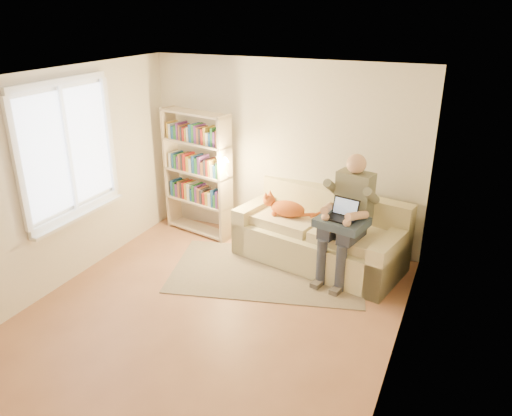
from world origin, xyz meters
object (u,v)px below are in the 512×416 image
at_px(laptop, 346,214).
at_px(sofa, 320,238).
at_px(person, 348,211).
at_px(cat, 282,207).
at_px(bookshelf, 197,168).

bearing_deg(laptop, sofa, 147.95).
height_order(person, cat, person).
xyz_separation_m(laptop, bookshelf, (-2.38, 0.56, 0.12)).
distance_m(sofa, laptop, 0.82).
height_order(sofa, bookshelf, bookshelf).
height_order(person, bookshelf, bookshelf).
bearing_deg(sofa, bookshelf, -172.44).
height_order(cat, laptop, laptop).
xyz_separation_m(person, cat, (-0.96, 0.23, -0.19)).
bearing_deg(bookshelf, person, 2.29).
bearing_deg(laptop, person, 106.73).
bearing_deg(sofa, laptop, -32.05).
bearing_deg(cat, sofa, 14.78).
relative_size(cat, laptop, 1.92).
bearing_deg(bookshelf, cat, 4.77).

